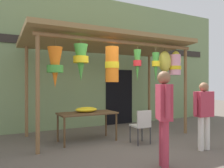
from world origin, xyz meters
name	(u,v)px	position (x,y,z in m)	size (l,w,h in m)	color
ground_plane	(125,145)	(0.00, 0.00, 0.00)	(30.00, 30.00, 0.00)	#60564C
shop_facade	(85,61)	(0.01, 2.70, 2.26)	(12.30, 0.29, 4.53)	#7A9360
market_stall_canopy	(113,51)	(0.16, 0.93, 2.41)	(4.78, 2.28, 2.83)	brown
display_table	(87,115)	(-0.67, 0.79, 0.67)	(1.48, 0.71, 0.74)	brown
flower_heap_on_table	(87,110)	(-0.66, 0.85, 0.81)	(0.58, 0.41, 0.13)	yellow
folding_chair	(142,124)	(0.42, -0.11, 0.50)	(0.41, 0.41, 0.84)	beige
vendor_in_orange	(204,110)	(1.37, -1.15, 0.89)	(0.59, 0.25, 1.52)	silver
customer_foreground	(164,110)	(-0.13, -1.55, 1.02)	(0.37, 0.54, 1.72)	#B23347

